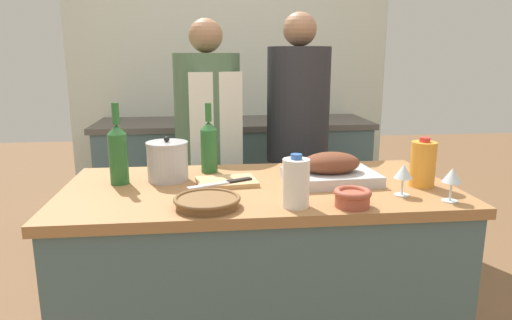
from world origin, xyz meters
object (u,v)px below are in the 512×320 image
juice_jug (423,164)px  person_cook_aproned (209,148)px  mixing_bowl (352,197)px  wine_bottle_green (209,145)px  wine_bottle_dark (118,152)px  cutting_board (227,182)px  milk_jug (296,183)px  wine_glass_right (452,177)px  roasting_pan (331,171)px  knife_chef (223,183)px  condiment_bottle_short (203,110)px  wine_glass_left (403,173)px  wicker_basket (207,201)px  condiment_bottle_tall (224,114)px  stock_pot (168,161)px  person_cook_guest (297,141)px

juice_jug → person_cook_aproned: person_cook_aproned is taller
mixing_bowl → wine_bottle_green: (-0.49, 0.54, 0.09)m
wine_bottle_dark → cutting_board: bearing=-7.0°
milk_jug → wine_glass_right: milk_jug is taller
roasting_pan → knife_chef: size_ratio=1.46×
wine_bottle_dark → person_cook_aproned: bearing=63.3°
roasting_pan → cutting_board: (-0.43, 0.02, -0.04)m
wine_bottle_dark → person_cook_aproned: 0.83m
mixing_bowl → condiment_bottle_short: 2.07m
knife_chef → juice_jug: bearing=-4.1°
wine_glass_left → cutting_board: bearing=160.5°
juice_jug → wine_bottle_green: size_ratio=0.64×
wicker_basket → milk_jug: bearing=-5.0°
wine_bottle_dark → knife_chef: wine_bottle_dark is taller
roasting_pan → wine_bottle_dark: 0.87m
milk_jug → condiment_bottle_short: condiment_bottle_short is taller
wine_bottle_green → wine_bottle_dark: wine_bottle_dark is taller
mixing_bowl → knife_chef: 0.52m
mixing_bowl → wine_bottle_dark: bearing=155.5°
wine_bottle_dark → condiment_bottle_tall: (0.49, 1.38, -0.02)m
wine_glass_right → knife_chef: wine_glass_right is taller
wine_glass_right → person_cook_aproned: size_ratio=0.08×
cutting_board → stock_pot: (-0.24, 0.08, 0.07)m
person_cook_guest → wine_glass_left: bearing=-60.5°
wine_glass_left → wine_glass_right: 0.17m
condiment_bottle_tall → knife_chef: bearing=-92.8°
juice_jug → wine_glass_left: (-0.13, -0.11, -0.00)m
wicker_basket → cutting_board: bearing=74.3°
condiment_bottle_tall → cutting_board: bearing=-92.2°
wine_glass_left → condiment_bottle_tall: 1.76m
wine_bottle_green → condiment_bottle_short: wine_bottle_green is taller
wine_glass_left → knife_chef: wine_glass_left is taller
cutting_board → roasting_pan: bearing=-3.3°
milk_jug → wine_bottle_green: bearing=119.3°
juice_jug → wine_bottle_dark: 1.23m
roasting_pan → wine_bottle_dark: size_ratio=1.16×
knife_chef → mixing_bowl: bearing=-32.3°
stock_pot → wine_glass_right: bearing=-21.3°
cutting_board → stock_pot: 0.27m
stock_pot → person_cook_guest: 1.01m
wicker_basket → milk_jug: milk_jug is taller
wicker_basket → knife_chef: 0.24m
mixing_bowl → wine_glass_right: bearing=2.8°
wicker_basket → stock_pot: 0.41m
stock_pot → condiment_bottle_tall: (0.30, 1.35, 0.03)m
roasting_pan → juice_jug: size_ratio=1.95×
roasting_pan → cutting_board: bearing=176.7°
condiment_bottle_tall → wine_glass_right: bearing=-67.2°
roasting_pan → milk_jug: (-0.20, -0.29, 0.04)m
mixing_bowl → juice_jug: (0.36, 0.22, 0.06)m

